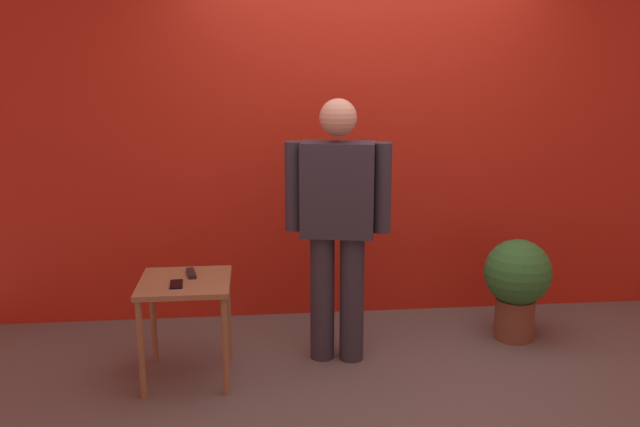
% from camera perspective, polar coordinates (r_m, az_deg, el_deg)
% --- Properties ---
extents(ground_plane, '(12.00, 12.00, 0.00)m').
position_cam_1_polar(ground_plane, '(3.92, 6.52, -14.93)').
color(ground_plane, '#59544F').
extents(back_wall_red, '(5.73, 0.12, 3.28)m').
position_cam_1_polar(back_wall_red, '(4.73, 3.73, 10.69)').
color(back_wall_red, '#B32414').
rests_on(back_wall_red, ground_plane).
extents(standing_person, '(0.65, 0.30, 1.62)m').
position_cam_1_polar(standing_person, '(3.97, 1.53, -0.40)').
color(standing_person, '#2D2D38').
rests_on(standing_person, ground_plane).
extents(side_table, '(0.52, 0.52, 0.61)m').
position_cam_1_polar(side_table, '(3.91, -11.54, -7.01)').
color(side_table, olive).
rests_on(side_table, ground_plane).
extents(cell_phone, '(0.08, 0.15, 0.01)m').
position_cam_1_polar(cell_phone, '(3.81, -12.30, -5.98)').
color(cell_phone, black).
rests_on(cell_phone, side_table).
extents(tv_remote, '(0.08, 0.18, 0.02)m').
position_cam_1_polar(tv_remote, '(3.96, -11.07, -5.09)').
color(tv_remote, black).
rests_on(tv_remote, side_table).
extents(potted_plant, '(0.44, 0.44, 0.69)m').
position_cam_1_polar(potted_plant, '(4.59, 16.66, -5.59)').
color(potted_plant, brown).
rests_on(potted_plant, ground_plane).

